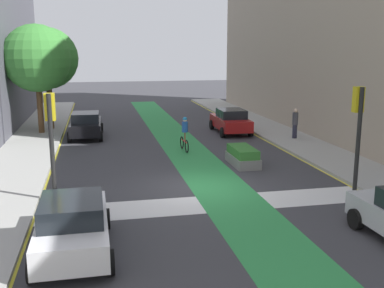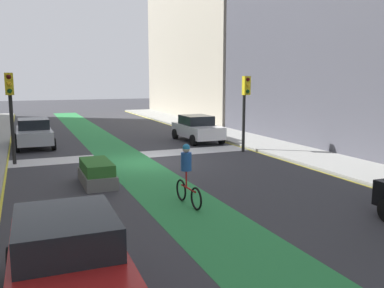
{
  "view_description": "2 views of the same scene",
  "coord_description": "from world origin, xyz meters",
  "px_view_note": "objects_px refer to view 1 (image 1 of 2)",
  "views": [
    {
      "loc": [
        -3.84,
        -16.9,
        5.41
      ],
      "look_at": [
        0.57,
        3.94,
        0.93
      ],
      "focal_mm": 42.6,
      "sensor_mm": 36.0,
      "label": 1
    },
    {
      "loc": [
        5.2,
        17.81,
        3.78
      ],
      "look_at": [
        -0.55,
        3.89,
        1.39
      ],
      "focal_mm": 38.57,
      "sensor_mm": 36.0,
      "label": 2
    }
  ],
  "objects_px": {
    "traffic_signal_near_right": "(358,119)",
    "street_tree_near": "(37,58)",
    "traffic_signal_near_left": "(51,127)",
    "street_tree_far": "(47,59)",
    "car_white_left_near": "(73,225)",
    "car_red_right_far": "(231,121)",
    "pedestrian_sidewalk_left_a": "(50,123)",
    "median_planter": "(243,156)",
    "car_black_left_far": "(86,125)",
    "pedestrian_sidewalk_right_a": "(295,123)",
    "cyclist_in_lane": "(185,133)"
  },
  "relations": [
    {
      "from": "street_tree_far",
      "to": "cyclist_in_lane",
      "type": "bearing_deg",
      "value": -46.24
    },
    {
      "from": "street_tree_far",
      "to": "median_planter",
      "type": "distance_m",
      "value": 15.57
    },
    {
      "from": "traffic_signal_near_right",
      "to": "median_planter",
      "type": "xyz_separation_m",
      "value": [
        -2.81,
        4.9,
        -2.43
      ]
    },
    {
      "from": "traffic_signal_near_right",
      "to": "cyclist_in_lane",
      "type": "height_order",
      "value": "traffic_signal_near_right"
    },
    {
      "from": "traffic_signal_near_right",
      "to": "traffic_signal_near_left",
      "type": "relative_size",
      "value": 1.03
    },
    {
      "from": "pedestrian_sidewalk_left_a",
      "to": "street_tree_near",
      "type": "distance_m",
      "value": 4.12
    },
    {
      "from": "street_tree_near",
      "to": "street_tree_far",
      "type": "distance_m",
      "value": 1.53
    },
    {
      "from": "street_tree_near",
      "to": "median_planter",
      "type": "height_order",
      "value": "street_tree_near"
    },
    {
      "from": "traffic_signal_near_right",
      "to": "car_white_left_near",
      "type": "distance_m",
      "value": 10.92
    },
    {
      "from": "street_tree_near",
      "to": "street_tree_far",
      "type": "height_order",
      "value": "street_tree_near"
    },
    {
      "from": "pedestrian_sidewalk_left_a",
      "to": "pedestrian_sidewalk_right_a",
      "type": "bearing_deg",
      "value": -14.3
    },
    {
      "from": "traffic_signal_near_left",
      "to": "car_black_left_far",
      "type": "xyz_separation_m",
      "value": [
        0.89,
        12.27,
        -1.95
      ]
    },
    {
      "from": "median_planter",
      "to": "pedestrian_sidewalk_right_a",
      "type": "bearing_deg",
      "value": 45.31
    },
    {
      "from": "traffic_signal_near_left",
      "to": "pedestrian_sidewalk_right_a",
      "type": "height_order",
      "value": "traffic_signal_near_left"
    },
    {
      "from": "traffic_signal_near_left",
      "to": "car_red_right_far",
      "type": "xyz_separation_m",
      "value": [
        10.06,
        11.89,
        -1.95
      ]
    },
    {
      "from": "traffic_signal_near_right",
      "to": "car_black_left_far",
      "type": "relative_size",
      "value": 0.95
    },
    {
      "from": "car_white_left_near",
      "to": "pedestrian_sidewalk_right_a",
      "type": "xyz_separation_m",
      "value": [
        12.27,
        13.05,
        0.26
      ]
    },
    {
      "from": "traffic_signal_near_left",
      "to": "cyclist_in_lane",
      "type": "bearing_deg",
      "value": 50.0
    },
    {
      "from": "car_white_left_near",
      "to": "street_tree_far",
      "type": "height_order",
      "value": "street_tree_far"
    },
    {
      "from": "car_red_right_far",
      "to": "street_tree_near",
      "type": "height_order",
      "value": "street_tree_near"
    },
    {
      "from": "traffic_signal_near_right",
      "to": "median_planter",
      "type": "bearing_deg",
      "value": 119.84
    },
    {
      "from": "car_white_left_near",
      "to": "car_black_left_far",
      "type": "relative_size",
      "value": 0.99
    },
    {
      "from": "car_red_right_far",
      "to": "pedestrian_sidewalk_left_a",
      "type": "distance_m",
      "value": 11.3
    },
    {
      "from": "cyclist_in_lane",
      "to": "median_planter",
      "type": "xyz_separation_m",
      "value": [
        2.11,
        -3.5,
        -0.57
      ]
    },
    {
      "from": "traffic_signal_near_right",
      "to": "car_black_left_far",
      "type": "xyz_separation_m",
      "value": [
        -10.16,
        13.37,
        -2.04
      ]
    },
    {
      "from": "pedestrian_sidewalk_right_a",
      "to": "median_planter",
      "type": "distance_m",
      "value": 6.93
    },
    {
      "from": "traffic_signal_near_right",
      "to": "street_tree_near",
      "type": "relative_size",
      "value": 0.6
    },
    {
      "from": "car_black_left_far",
      "to": "street_tree_near",
      "type": "distance_m",
      "value": 5.1
    },
    {
      "from": "traffic_signal_near_right",
      "to": "car_black_left_far",
      "type": "distance_m",
      "value": 16.92
    },
    {
      "from": "car_white_left_near",
      "to": "car_red_right_far",
      "type": "height_order",
      "value": "same"
    },
    {
      "from": "street_tree_far",
      "to": "median_planter",
      "type": "height_order",
      "value": "street_tree_far"
    },
    {
      "from": "street_tree_far",
      "to": "car_black_left_far",
      "type": "bearing_deg",
      "value": -51.5
    },
    {
      "from": "street_tree_near",
      "to": "cyclist_in_lane",
      "type": "bearing_deg",
      "value": -38.72
    },
    {
      "from": "traffic_signal_near_right",
      "to": "median_planter",
      "type": "height_order",
      "value": "traffic_signal_near_right"
    },
    {
      "from": "pedestrian_sidewalk_right_a",
      "to": "street_tree_near",
      "type": "height_order",
      "value": "street_tree_near"
    },
    {
      "from": "traffic_signal_near_right",
      "to": "car_red_right_far",
      "type": "bearing_deg",
      "value": 94.36
    },
    {
      "from": "car_black_left_far",
      "to": "pedestrian_sidewalk_left_a",
      "type": "distance_m",
      "value": 2.13
    },
    {
      "from": "traffic_signal_near_left",
      "to": "street_tree_near",
      "type": "height_order",
      "value": "street_tree_near"
    },
    {
      "from": "traffic_signal_near_right",
      "to": "street_tree_near",
      "type": "distance_m",
      "value": 19.81
    },
    {
      "from": "pedestrian_sidewalk_left_a",
      "to": "car_black_left_far",
      "type": "bearing_deg",
      "value": -2.3
    },
    {
      "from": "traffic_signal_near_right",
      "to": "median_planter",
      "type": "distance_m",
      "value": 6.15
    },
    {
      "from": "traffic_signal_near_left",
      "to": "median_planter",
      "type": "bearing_deg",
      "value": 24.75
    },
    {
      "from": "traffic_signal_near_left",
      "to": "street_tree_far",
      "type": "distance_m",
      "value": 15.39
    },
    {
      "from": "pedestrian_sidewalk_left_a",
      "to": "street_tree_far",
      "type": "distance_m",
      "value": 4.73
    },
    {
      "from": "street_tree_near",
      "to": "pedestrian_sidewalk_left_a",
      "type": "bearing_deg",
      "value": -63.91
    },
    {
      "from": "traffic_signal_near_left",
      "to": "pedestrian_sidewalk_left_a",
      "type": "relative_size",
      "value": 2.39
    },
    {
      "from": "car_black_left_far",
      "to": "street_tree_far",
      "type": "relative_size",
      "value": 0.64
    },
    {
      "from": "pedestrian_sidewalk_right_a",
      "to": "car_red_right_far",
      "type": "bearing_deg",
      "value": 133.53
    },
    {
      "from": "car_black_left_far",
      "to": "pedestrian_sidewalk_left_a",
      "type": "height_order",
      "value": "pedestrian_sidewalk_left_a"
    },
    {
      "from": "pedestrian_sidewalk_left_a",
      "to": "street_tree_near",
      "type": "bearing_deg",
      "value": 116.09
    }
  ]
}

